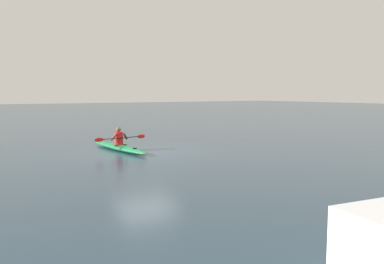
# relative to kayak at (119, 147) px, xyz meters

# --- Properties ---
(ground_plane) EXTENTS (160.00, 160.00, 0.00)m
(ground_plane) POSITION_rel_kayak_xyz_m (-0.68, 1.25, -0.13)
(ground_plane) COLOR #283D4C
(kayak) EXTENTS (1.09, 4.58, 0.25)m
(kayak) POSITION_rel_kayak_xyz_m (0.00, 0.00, 0.00)
(kayak) COLOR #19723F
(kayak) RESTS_ON ground
(kayaker) EXTENTS (2.39, 0.53, 0.76)m
(kayaker) POSITION_rel_kayak_xyz_m (-0.00, 0.00, 0.44)
(kayaker) COLOR red
(kayaker) RESTS_ON kayak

